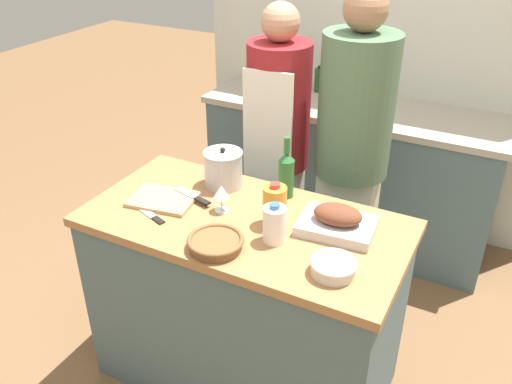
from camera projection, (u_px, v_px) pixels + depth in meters
name	position (u px, v px, depth m)	size (l,w,h in m)	color
ground_plane	(246.00, 373.00, 2.73)	(12.00, 12.00, 0.00)	brown
kitchen_island	(246.00, 303.00, 2.50)	(1.37, 0.69, 0.92)	#4C666B
back_counter	(349.00, 172.00, 3.61)	(1.91, 0.60, 0.94)	#4C666B
back_wall	(378.00, 39.00, 3.48)	(2.41, 0.10, 2.55)	silver
roasting_pan	(337.00, 221.00, 2.18)	(0.32, 0.25, 0.12)	#BCBCC1
wicker_basket	(215.00, 242.00, 2.08)	(0.22, 0.22, 0.05)	brown
cutting_board	(163.00, 199.00, 2.40)	(0.31, 0.25, 0.02)	tan
stock_pot	(223.00, 169.00, 2.49)	(0.18, 0.18, 0.19)	#B7B7BC
mixing_bowl	(333.00, 266.00, 1.94)	(0.17, 0.17, 0.06)	beige
juice_jug	(275.00, 206.00, 2.20)	(0.10, 0.10, 0.19)	orange
milk_jug	(275.00, 224.00, 2.10)	(0.09, 0.09, 0.17)	white
wine_bottle_green	(286.00, 173.00, 2.39)	(0.07, 0.07, 0.29)	#28662D
wine_glass_left	(221.00, 193.00, 2.29)	(0.07, 0.07, 0.12)	silver
knife_chef	(193.00, 196.00, 2.40)	(0.21, 0.08, 0.01)	#B7B7BC
knife_paring	(152.00, 216.00, 2.29)	(0.17, 0.09, 0.01)	#B7B7BC
stand_mixer	(268.00, 74.00, 3.52)	(0.18, 0.14, 0.32)	#333842
condiment_bottle_tall	(339.00, 89.00, 3.38)	(0.06, 0.06, 0.20)	#332D28
condiment_bottle_short	(319.00, 80.00, 3.58)	(0.07, 0.07, 0.17)	#234C28
person_cook_aproned	(277.00, 144.00, 2.92)	(0.33, 0.34, 1.66)	beige
person_cook_guest	(352.00, 149.00, 2.74)	(0.37, 0.37, 1.76)	beige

